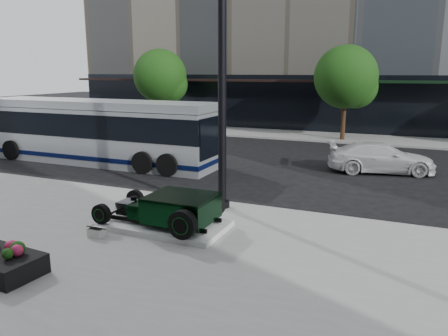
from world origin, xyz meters
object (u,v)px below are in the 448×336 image
at_px(hot_rod, 174,208).
at_px(transit_bus, 97,131).
at_px(lamppost, 222,82).
at_px(white_sedan, 381,158).

height_order(hot_rod, transit_bus, transit_bus).
relative_size(hot_rod, transit_bus, 0.27).
distance_m(lamppost, white_sedan, 9.21).
bearing_deg(white_sedan, hot_rod, 141.23).
xyz_separation_m(hot_rod, lamppost, (0.40, 2.28, 3.25)).
bearing_deg(lamppost, hot_rod, -99.94).
height_order(lamppost, transit_bus, lamppost).
xyz_separation_m(lamppost, white_sedan, (4.11, 7.55, -3.31)).
xyz_separation_m(lamppost, transit_bus, (-8.48, 4.57, -2.46)).
xyz_separation_m(transit_bus, white_sedan, (12.59, 2.98, -0.85)).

